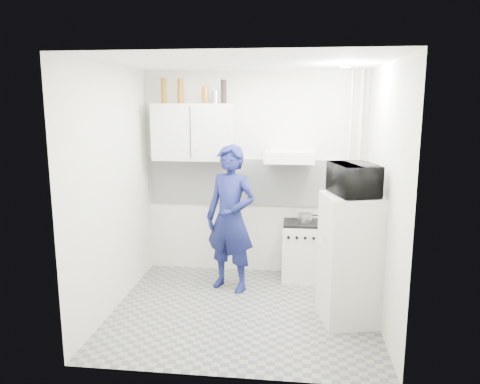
# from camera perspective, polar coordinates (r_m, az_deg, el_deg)

# --- Properties ---
(floor) EXTENTS (2.80, 2.80, 0.00)m
(floor) POSITION_cam_1_polar(r_m,az_deg,el_deg) (5.22, 0.40, -14.25)
(floor) COLOR gray
(floor) RESTS_ON ground
(ceiling) EXTENTS (2.80, 2.80, 0.00)m
(ceiling) POSITION_cam_1_polar(r_m,az_deg,el_deg) (4.73, 0.44, 15.51)
(ceiling) COLOR white
(ceiling) RESTS_ON wall_back
(wall_back) EXTENTS (2.80, 0.00, 2.80)m
(wall_back) POSITION_cam_1_polar(r_m,az_deg,el_deg) (6.04, 1.74, 2.17)
(wall_back) COLOR silver
(wall_back) RESTS_ON floor
(wall_left) EXTENTS (0.00, 2.60, 2.60)m
(wall_left) POSITION_cam_1_polar(r_m,az_deg,el_deg) (5.16, -15.24, 0.25)
(wall_left) COLOR silver
(wall_left) RESTS_ON floor
(wall_right) EXTENTS (0.00, 2.60, 2.60)m
(wall_right) POSITION_cam_1_polar(r_m,az_deg,el_deg) (4.86, 17.05, -0.49)
(wall_right) COLOR silver
(wall_right) RESTS_ON floor
(person) EXTENTS (0.75, 0.63, 1.74)m
(person) POSITION_cam_1_polar(r_m,az_deg,el_deg) (5.51, -1.15, -3.25)
(person) COLOR #14194E
(person) RESTS_ON floor
(stove) EXTENTS (0.45, 0.45, 0.72)m
(stove) POSITION_cam_1_polar(r_m,az_deg,el_deg) (5.99, 7.37, -7.24)
(stove) COLOR silver
(stove) RESTS_ON floor
(fridge) EXTENTS (0.65, 0.65, 1.32)m
(fridge) POSITION_cam_1_polar(r_m,az_deg,el_deg) (4.90, 13.30, -7.94)
(fridge) COLOR silver
(fridge) RESTS_ON floor
(stove_top) EXTENTS (0.43, 0.43, 0.03)m
(stove_top) POSITION_cam_1_polar(r_m,az_deg,el_deg) (5.89, 7.46, -3.78)
(stove_top) COLOR black
(stove_top) RESTS_ON stove
(saucepan) EXTENTS (0.18, 0.18, 0.10)m
(saucepan) POSITION_cam_1_polar(r_m,az_deg,el_deg) (5.92, 7.91, -3.07)
(saucepan) COLOR silver
(saucepan) RESTS_ON stove_top
(microwave) EXTENTS (0.64, 0.52, 0.31)m
(microwave) POSITION_cam_1_polar(r_m,az_deg,el_deg) (4.71, 13.74, 1.50)
(microwave) COLOR black
(microwave) RESTS_ON fridge
(bottle_a) EXTENTS (0.07, 0.07, 0.31)m
(bottle_a) POSITION_cam_1_polar(r_m,az_deg,el_deg) (5.99, -9.25, 12.09)
(bottle_a) COLOR brown
(bottle_a) RESTS_ON upper_cabinet
(bottle_c) EXTENTS (0.07, 0.07, 0.30)m
(bottle_c) POSITION_cam_1_polar(r_m,az_deg,el_deg) (5.94, -7.27, 12.13)
(bottle_c) COLOR brown
(bottle_c) RESTS_ON upper_cabinet
(canister_a) EXTENTS (0.08, 0.08, 0.20)m
(canister_a) POSITION_cam_1_polar(r_m,az_deg,el_deg) (5.87, -4.27, 11.71)
(canister_a) COLOR brown
(canister_a) RESTS_ON upper_cabinet
(canister_b) EXTENTS (0.08, 0.08, 0.15)m
(canister_b) POSITION_cam_1_polar(r_m,az_deg,el_deg) (5.85, -3.04, 11.48)
(canister_b) COLOR silver
(canister_b) RESTS_ON upper_cabinet
(bottle_e) EXTENTS (0.07, 0.07, 0.29)m
(bottle_e) POSITION_cam_1_polar(r_m,az_deg,el_deg) (5.83, -2.01, 12.14)
(bottle_e) COLOR black
(bottle_e) RESTS_ON upper_cabinet
(upper_cabinet) EXTENTS (1.00, 0.35, 0.70)m
(upper_cabinet) POSITION_cam_1_polar(r_m,az_deg,el_deg) (5.92, -5.69, 7.30)
(upper_cabinet) COLOR silver
(upper_cabinet) RESTS_ON wall_back
(range_hood) EXTENTS (0.60, 0.50, 0.14)m
(range_hood) POSITION_cam_1_polar(r_m,az_deg,el_deg) (5.73, 6.03, 4.36)
(range_hood) COLOR silver
(range_hood) RESTS_ON wall_back
(backsplash) EXTENTS (2.74, 0.03, 0.60)m
(backsplash) POSITION_cam_1_polar(r_m,az_deg,el_deg) (6.04, 1.72, 1.21)
(backsplash) COLOR white
(backsplash) RESTS_ON wall_back
(pipe_a) EXTENTS (0.05, 0.05, 2.60)m
(pipe_a) POSITION_cam_1_polar(r_m,az_deg,el_deg) (5.98, 14.17, 1.76)
(pipe_a) COLOR silver
(pipe_a) RESTS_ON floor
(pipe_b) EXTENTS (0.04, 0.04, 2.60)m
(pipe_b) POSITION_cam_1_polar(r_m,az_deg,el_deg) (5.97, 13.03, 1.79)
(pipe_b) COLOR silver
(pipe_b) RESTS_ON floor
(ceiling_spot_fixture) EXTENTS (0.10, 0.10, 0.02)m
(ceiling_spot_fixture) POSITION_cam_1_polar(r_m,az_deg,el_deg) (4.92, 12.76, 14.73)
(ceiling_spot_fixture) COLOR white
(ceiling_spot_fixture) RESTS_ON ceiling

